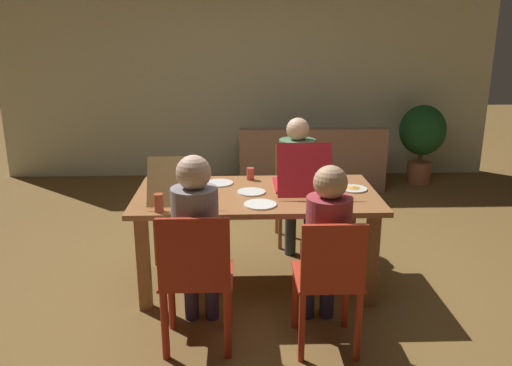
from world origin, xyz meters
The scene contains 19 objects.
ground_plane centered at (0.00, 0.00, 0.00)m, with size 20.00×20.00×0.00m, color brown.
back_wall centered at (0.00, 3.30, 1.41)m, with size 6.58×0.12×2.82m, color beige.
dining_table centered at (0.00, 0.00, 0.65)m, with size 1.85×0.97×0.76m.
chair_0 centered at (0.41, -0.95, 0.50)m, with size 0.40×0.44×0.90m.
person_0 centered at (0.41, -0.79, 0.70)m, with size 0.28×0.52×1.19m.
chair_1 centered at (-0.40, -0.91, 0.50)m, with size 0.45×0.41×0.93m.
person_1 centered at (-0.40, -0.77, 0.73)m, with size 0.29×0.49×1.25m.
chair_2 centered at (0.41, 0.94, 0.51)m, with size 0.39×0.44×0.90m.
person_2 centered at (0.41, 0.79, 0.71)m, with size 0.34×0.54×1.19m.
pizza_box_0 centered at (0.35, 0.10, 0.81)m, with size 0.41×0.57×0.40m.
pizza_box_1 centered at (-0.59, -0.10, 0.81)m, with size 0.36×0.53×0.35m.
plate_0 centered at (-0.04, 0.00, 0.76)m, with size 0.22×0.22×0.01m.
plate_1 centered at (0.76, 0.05, 0.77)m, with size 0.22×0.22×0.03m.
plate_2 centered at (0.02, -0.30, 0.76)m, with size 0.23×0.23×0.01m.
plate_3 centered at (-0.29, 0.25, 0.76)m, with size 0.22×0.22×0.01m.
drinking_glass_0 centered at (-0.04, 0.36, 0.81)m, with size 0.06×0.06×0.10m, color #BB4535.
drinking_glass_1 centered at (-0.68, -0.41, 0.82)m, with size 0.07×0.07×0.13m, color #B35031.
couch centered at (0.78, 2.70, 0.28)m, with size 1.81×0.80×0.80m.
potted_plant centered at (2.26, 2.78, 0.64)m, with size 0.59×0.59×1.03m.
Camera 1 is at (-0.14, -3.82, 1.96)m, focal length 36.72 mm.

